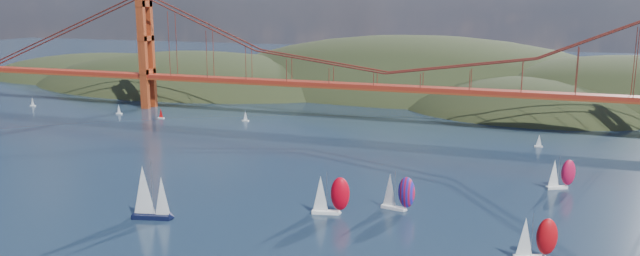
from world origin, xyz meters
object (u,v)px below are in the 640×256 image
object	(u,v)px
sloop_navy	(149,193)
racer_0	(330,194)
racer_rwb	(398,192)
racer_1	(535,237)
racer_3	(561,173)

from	to	relation	value
sloop_navy	racer_0	bearing A→B (deg)	10.63
racer_0	racer_rwb	distance (m)	17.64
racer_1	racer_rwb	xyz separation A→B (m)	(-33.58, 20.84, 0.13)
racer_3	racer_rwb	world-z (taller)	racer_rwb
sloop_navy	racer_3	xyz separation A→B (m)	(95.79, 59.97, -2.08)
racer_3	racer_0	bearing A→B (deg)	-170.06
racer_rwb	racer_1	bearing A→B (deg)	-19.41
racer_0	racer_rwb	world-z (taller)	racer_0
racer_1	racer_rwb	bearing A→B (deg)	128.72
sloop_navy	racer_3	bearing A→B (deg)	18.82
racer_0	sloop_navy	bearing A→B (deg)	-169.14
racer_3	racer_1	bearing A→B (deg)	-123.90
racer_3	racer_rwb	distance (m)	51.90
racer_0	racer_1	xyz separation A→B (m)	(48.93, -12.16, -0.41)
sloop_navy	racer_1	xyz separation A→B (m)	(89.57, 5.82, -1.82)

